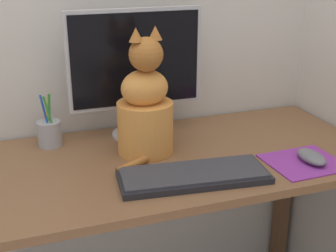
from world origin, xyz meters
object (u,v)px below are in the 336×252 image
Objects in this scene: keyboard at (193,175)px; cat at (145,108)px; monitor at (136,68)px; computer_mouse_right at (311,157)px; pen_cup at (50,133)px.

keyboard is 1.10× the size of cat.
monitor reaches higher than computer_mouse_right.
keyboard is at bearing 177.04° from computer_mouse_right.
cat reaches higher than keyboard.
pen_cup is at bearing 139.85° from cat.
computer_mouse_right is at bearing -42.10° from monitor.
keyboard is (0.06, -0.36, -0.22)m from monitor.
monitor is at bearing -1.12° from pen_cup.
monitor is 0.35m from pen_cup.
keyboard is 2.48× the size of pen_cup.
computer_mouse_right is at bearing -28.51° from pen_cup.
computer_mouse_right reaches higher than keyboard.
pen_cup reaches higher than computer_mouse_right.
keyboard is 0.27m from cat.
monitor is 0.17m from cat.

